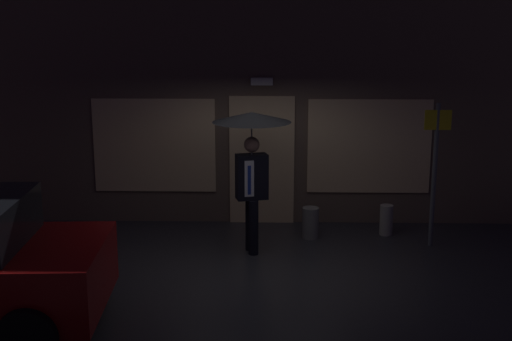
{
  "coord_description": "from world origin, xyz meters",
  "views": [
    {
      "loc": [
        0.17,
        -8.92,
        3.48
      ],
      "look_at": [
        -0.06,
        0.67,
        1.27
      ],
      "focal_mm": 46.79,
      "sensor_mm": 36.0,
      "label": 1
    }
  ],
  "objects_px": {
    "sidewalk_bollard": "(310,223)",
    "sidewalk_bollard_2": "(386,220)",
    "person_with_umbrella": "(252,145)",
    "street_sign_post": "(435,166)"
  },
  "relations": [
    {
      "from": "street_sign_post",
      "to": "sidewalk_bollard",
      "type": "relative_size",
      "value": 4.42
    },
    {
      "from": "sidewalk_bollard",
      "to": "sidewalk_bollard_2",
      "type": "relative_size",
      "value": 1.01
    },
    {
      "from": "person_with_umbrella",
      "to": "sidewalk_bollard_2",
      "type": "relative_size",
      "value": 4.28
    },
    {
      "from": "person_with_umbrella",
      "to": "sidewalk_bollard",
      "type": "xyz_separation_m",
      "value": [
        0.92,
        0.69,
        -1.39
      ]
    },
    {
      "from": "person_with_umbrella",
      "to": "sidewalk_bollard",
      "type": "relative_size",
      "value": 4.23
    },
    {
      "from": "street_sign_post",
      "to": "person_with_umbrella",
      "type": "bearing_deg",
      "value": -172.68
    },
    {
      "from": "street_sign_post",
      "to": "sidewalk_bollard",
      "type": "bearing_deg",
      "value": 169.91
    },
    {
      "from": "sidewalk_bollard",
      "to": "sidewalk_bollard_2",
      "type": "bearing_deg",
      "value": 8.99
    },
    {
      "from": "person_with_umbrella",
      "to": "sidewalk_bollard_2",
      "type": "bearing_deg",
      "value": 6.85
    },
    {
      "from": "sidewalk_bollard",
      "to": "sidewalk_bollard_2",
      "type": "distance_m",
      "value": 1.26
    }
  ]
}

